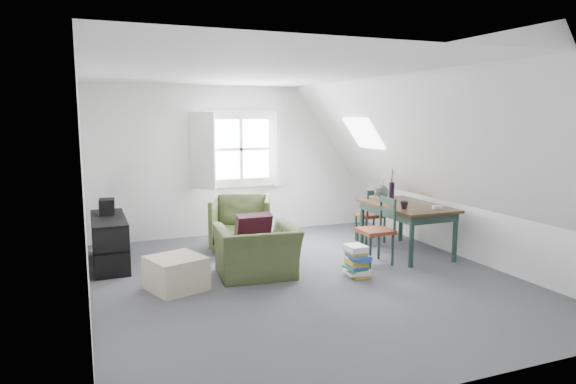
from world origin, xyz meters
name	(u,v)px	position (x,y,z in m)	size (l,w,h in m)	color
floor	(305,279)	(0.00, 0.00, 0.00)	(5.50, 5.50, 0.00)	#47474C
ceiling	(306,74)	(0.00, 0.00, 2.50)	(5.50, 5.50, 0.00)	white
wall_back	(240,161)	(0.00, 2.75, 1.25)	(5.00, 5.00, 0.00)	white
wall_front	(460,223)	(0.00, -2.75, 1.25)	(5.00, 5.00, 0.00)	white
wall_left	(84,191)	(-2.50, 0.00, 1.25)	(5.50, 5.50, 0.00)	white
wall_right	(470,171)	(2.50, 0.00, 1.25)	(5.50, 5.50, 0.00)	white
slope_left	(175,138)	(-1.55, 0.00, 1.78)	(5.50, 5.50, 0.00)	white
slope_right	(414,134)	(1.55, 0.00, 1.78)	(5.50, 5.50, 0.00)	white
dormer_window	(242,149)	(0.00, 2.68, 1.45)	(1.71, 0.35, 1.30)	white
skylight	(364,133)	(1.55, 1.30, 1.75)	(0.55, 0.75, 0.04)	white
armchair_near	(257,276)	(-0.52, 0.33, 0.00)	(0.99, 0.86, 0.64)	#3F4A2A
armchair_far	(241,249)	(-0.32, 1.69, 0.00)	(0.87, 0.90, 0.82)	#3F4A2A
throw_pillow	(253,231)	(-0.52, 0.48, 0.56)	(0.46, 0.13, 0.46)	#3C101E
ottoman	(176,273)	(-1.55, 0.21, 0.19)	(0.58, 0.58, 0.39)	tan
dining_table	(406,211)	(1.87, 0.58, 0.63)	(0.87, 1.46, 0.73)	black
demijohn	(381,192)	(1.72, 1.03, 0.86)	(0.23, 0.23, 0.32)	silver
vase_twigs	(392,189)	(1.97, 1.13, 0.87)	(0.08, 0.09, 0.63)	black
cup	(404,209)	(1.62, 0.28, 0.73)	(0.11, 0.11, 0.10)	black
paper_box	(437,207)	(2.07, 0.13, 0.75)	(0.12, 0.08, 0.04)	white
dining_chair_far	(372,214)	(1.75, 1.34, 0.45)	(0.41, 0.41, 0.87)	maroon
dining_chair_near	(377,229)	(1.19, 0.26, 0.47)	(0.43, 0.43, 0.91)	maroon
media_shelf	(110,244)	(-2.22, 1.49, 0.30)	(0.43, 1.30, 0.67)	black
electronics_box	(107,207)	(-2.22, 1.79, 0.76)	(0.20, 0.28, 0.22)	black
magazine_stack	(357,261)	(0.64, -0.16, 0.20)	(0.30, 0.36, 0.40)	#B29933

